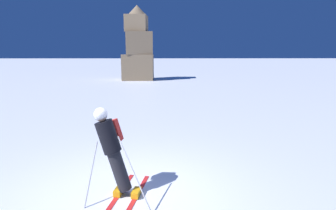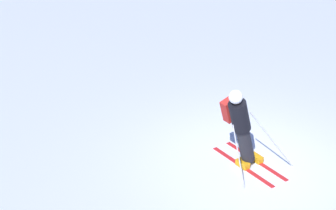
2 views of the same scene
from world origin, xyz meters
TOP-DOWN VIEW (x-y plane):
  - ground_plane at (0.00, 0.00)m, footprint 300.00×300.00m
  - skier at (-0.27, 0.08)m, footprint 1.27×1.75m
  - rock_pillar at (-1.75, 23.21)m, footprint 3.20×2.81m

SIDE VIEW (x-z plane):
  - ground_plane at x=0.00m, z-range 0.00..0.00m
  - skier at x=-0.27m, z-range 0.09..1.87m
  - rock_pillar at x=-1.75m, z-range -0.61..6.96m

